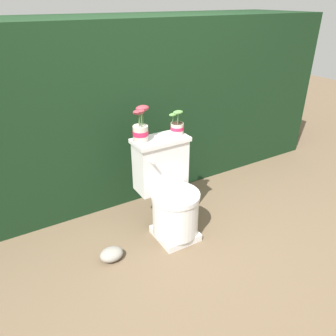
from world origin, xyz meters
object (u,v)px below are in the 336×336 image
object	(u,v)px
potted_plant_left	(140,128)
potted_plant_midleft	(177,126)
garden_stone	(112,254)
toilet	(169,194)

from	to	relation	value
potted_plant_left	potted_plant_midleft	size ratio (longest dim) A/B	1.34
potted_plant_left	potted_plant_midleft	distance (m)	0.30
potted_plant_midleft	garden_stone	world-z (taller)	potted_plant_midleft
garden_stone	toilet	bearing A→B (deg)	8.20
potted_plant_midleft	toilet	bearing A→B (deg)	-137.26
toilet	potted_plant_midleft	xyz separation A→B (m)	(0.15, 0.14, 0.47)
potted_plant_left	toilet	bearing A→B (deg)	-45.69
potted_plant_left	potted_plant_midleft	world-z (taller)	potted_plant_left
toilet	garden_stone	distance (m)	0.61
toilet	garden_stone	xyz separation A→B (m)	(-0.53, -0.08, -0.30)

